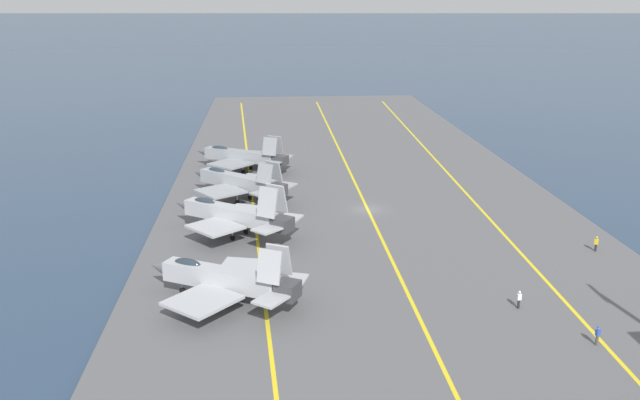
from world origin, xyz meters
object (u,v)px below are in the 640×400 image
object	(u,v)px
parked_jet_third	(238,182)
crew_blue_vest	(598,335)
parked_jet_second	(233,214)
crew_yellow_vest	(596,243)
parked_jet_fourth	(242,156)
parked_jet_nearest	(223,279)
crew_white_vest	(519,299)

from	to	relation	value
parked_jet_third	crew_blue_vest	size ratio (longest dim) A/B	8.84
parked_jet_second	crew_yellow_vest	size ratio (longest dim) A/B	9.23
parked_jet_second	parked_jet_fourth	world-z (taller)	parked_jet_second
parked_jet_fourth	crew_blue_vest	distance (m)	66.47
parked_jet_fourth	crew_yellow_vest	world-z (taller)	parked_jet_fourth
parked_jet_nearest	crew_blue_vest	size ratio (longest dim) A/B	9.02
parked_jet_nearest	parked_jet_fourth	distance (m)	48.53
parked_jet_third	crew_yellow_vest	xyz separation A→B (m)	(-22.26, -40.15, -1.80)
parked_jet_fourth	crew_blue_vest	bearing A→B (deg)	-152.68
parked_jet_nearest	parked_jet_fourth	bearing A→B (deg)	-0.14
parked_jet_second	parked_jet_fourth	xyz separation A→B (m)	(30.63, -0.09, -0.24)
crew_white_vest	crew_blue_vest	world-z (taller)	crew_blue_vest
parked_jet_third	crew_white_vest	xyz separation A→B (m)	(-35.47, -26.53, -1.81)
parked_jet_second	crew_blue_vest	size ratio (longest dim) A/B	9.30
parked_jet_second	crew_white_vest	bearing A→B (deg)	-128.67
parked_jet_third	crew_yellow_vest	bearing A→B (deg)	-119.01
parked_jet_second	parked_jet_fourth	distance (m)	30.63
crew_white_vest	parked_jet_fourth	bearing A→B (deg)	27.08
crew_blue_vest	crew_yellow_vest	size ratio (longest dim) A/B	0.99
parked_jet_second	crew_white_vest	size ratio (longest dim) A/B	9.31
crew_blue_vest	crew_yellow_vest	world-z (taller)	crew_yellow_vest
parked_jet_third	parked_jet_fourth	world-z (taller)	parked_jet_third
parked_jet_fourth	parked_jet_second	bearing A→B (deg)	179.83
parked_jet_second	parked_jet_third	world-z (taller)	parked_jet_second
parked_jet_nearest	crew_white_vest	distance (m)	26.95
parked_jet_second	parked_jet_fourth	bearing A→B (deg)	-0.17
parked_jet_nearest	parked_jet_third	xyz separation A→B (m)	(32.03, -0.16, 0.43)
parked_jet_third	crew_yellow_vest	world-z (taller)	parked_jet_third
parked_jet_second	crew_white_vest	xyz separation A→B (m)	(-21.34, -26.66, -1.76)
crew_blue_vest	crew_yellow_vest	xyz separation A→B (m)	(20.28, -9.69, 0.00)
parked_jet_nearest	crew_blue_vest	bearing A→B (deg)	-108.94
parked_jet_nearest	parked_jet_second	bearing A→B (deg)	-0.10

